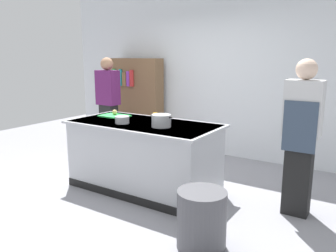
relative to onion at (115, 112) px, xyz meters
The scene contains 12 objects.
ground_plane 1.16m from the onion, 14.99° to the right, with size 10.00×10.00×0.00m, color gray.
back_wall 2.10m from the onion, 71.68° to the left, with size 6.40×0.12×3.00m, color silver.
counter_island 0.82m from the onion, 15.04° to the right, with size 1.98×0.98×0.90m.
cutting_board 0.07m from the onion, 51.57° to the right, with size 0.40×0.28×0.02m, color green.
onion is the anchor object (origin of this frame).
stock_pot 1.01m from the onion, 14.84° to the right, with size 0.30×0.24×0.15m.
mixing_bowl 0.56m from the onion, 38.82° to the right, with size 0.18×0.18×0.09m, color #B7BABF.
juice_cup 0.67m from the onion, ahead, with size 0.07×0.07×0.10m, color yellow.
trash_bin 2.28m from the onion, 27.68° to the right, with size 0.46×0.46×0.55m, color #4C4C51.
person_chef 2.51m from the onion, ahead, with size 0.38×0.25×1.72m.
person_guest 1.20m from the onion, 136.94° to the left, with size 0.38×0.24×1.72m.
bookshelf 1.85m from the onion, 118.32° to the left, with size 1.10×0.31×1.70m.
Camera 1 is at (2.56, -3.40, 1.75)m, focal length 35.93 mm.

